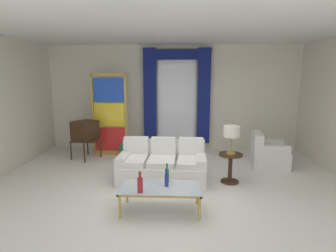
% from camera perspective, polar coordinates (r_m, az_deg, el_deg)
% --- Properties ---
extents(ground_plane, '(16.00, 16.00, 0.00)m').
position_cam_1_polar(ground_plane, '(5.41, -0.06, -12.75)').
color(ground_plane, white).
extents(wall_rear, '(8.00, 0.12, 3.00)m').
position_cam_1_polar(wall_rear, '(8.06, 1.05, 5.91)').
color(wall_rear, silver).
rests_on(wall_rear, ground).
extents(ceiling_slab, '(8.00, 7.60, 0.04)m').
position_cam_1_polar(ceiling_slab, '(5.85, 0.36, 19.17)').
color(ceiling_slab, white).
extents(curtained_window, '(2.00, 0.17, 2.70)m').
position_cam_1_polar(curtained_window, '(7.88, 1.85, 7.56)').
color(curtained_window, white).
rests_on(curtained_window, ground).
extents(couch_white_long, '(1.79, 0.98, 0.86)m').
position_cam_1_polar(couch_white_long, '(5.72, -1.13, -8.19)').
color(couch_white_long, white).
rests_on(couch_white_long, ground).
extents(coffee_table, '(1.27, 0.62, 0.41)m').
position_cam_1_polar(coffee_table, '(4.42, -1.55, -12.97)').
color(coffee_table, silver).
rests_on(coffee_table, ground).
extents(bottle_blue_decanter, '(0.08, 0.08, 0.33)m').
position_cam_1_polar(bottle_blue_decanter, '(4.18, -5.83, -11.92)').
color(bottle_blue_decanter, maroon).
rests_on(bottle_blue_decanter, coffee_table).
extents(bottle_crystal_tall, '(0.06, 0.06, 0.29)m').
position_cam_1_polar(bottle_crystal_tall, '(4.38, -0.30, -11.03)').
color(bottle_crystal_tall, navy).
rests_on(bottle_crystal_tall, coffee_table).
extents(bottle_amber_squat, '(0.07, 0.07, 0.32)m').
position_cam_1_polar(bottle_amber_squat, '(4.53, -0.22, -10.11)').
color(bottle_amber_squat, '#196B3D').
rests_on(bottle_amber_squat, coffee_table).
extents(vintage_tv, '(0.72, 0.75, 1.35)m').
position_cam_1_polar(vintage_tv, '(7.35, -16.90, -1.04)').
color(vintage_tv, '#382314').
rests_on(vintage_tv, ground).
extents(armchair_white, '(0.91, 0.90, 0.80)m').
position_cam_1_polar(armchair_white, '(7.02, 19.91, -5.46)').
color(armchair_white, white).
rests_on(armchair_white, ground).
extents(stained_glass_divider, '(0.95, 0.05, 2.20)m').
position_cam_1_polar(stained_glass_divider, '(7.52, -12.09, 1.97)').
color(stained_glass_divider, gold).
rests_on(stained_glass_divider, ground).
extents(peacock_figurine, '(0.44, 0.60, 0.50)m').
position_cam_1_polar(peacock_figurine, '(7.27, -8.72, -4.95)').
color(peacock_figurine, beige).
rests_on(peacock_figurine, ground).
extents(round_side_table, '(0.48, 0.48, 0.59)m').
position_cam_1_polar(round_side_table, '(5.70, 12.84, -8.00)').
color(round_side_table, '#382314').
rests_on(round_side_table, ground).
extents(table_lamp_brass, '(0.32, 0.32, 0.57)m').
position_cam_1_polar(table_lamp_brass, '(5.53, 13.12, -1.36)').
color(table_lamp_brass, '#B29338').
rests_on(table_lamp_brass, round_side_table).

